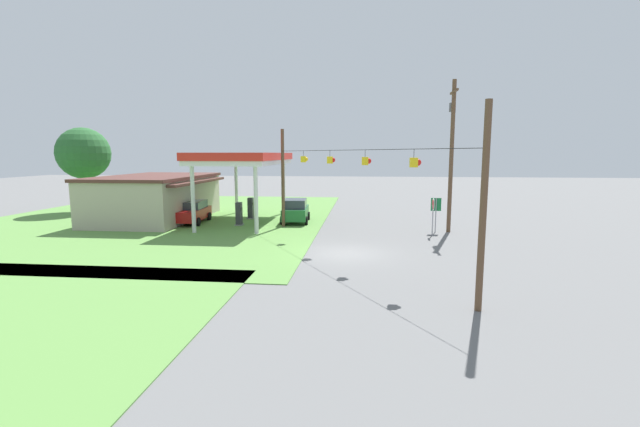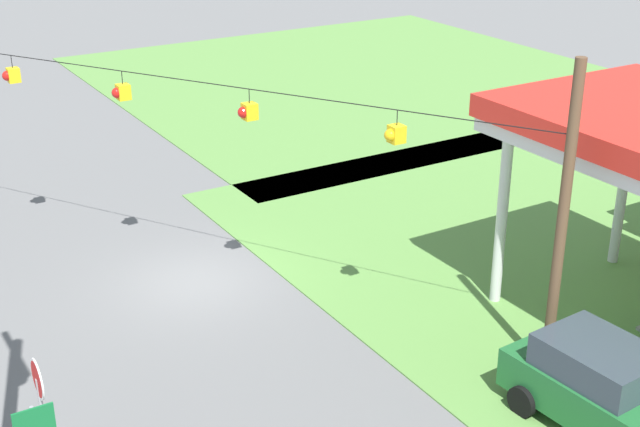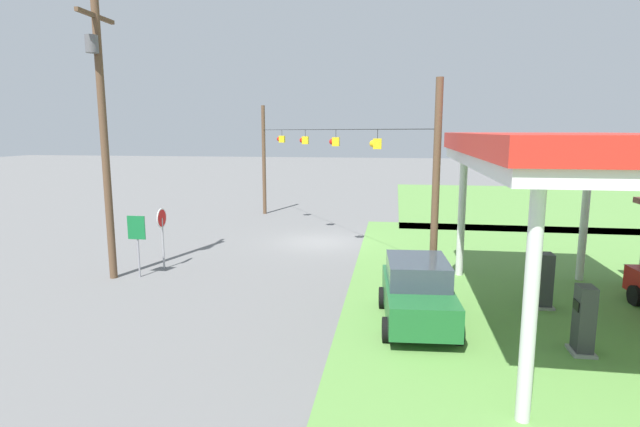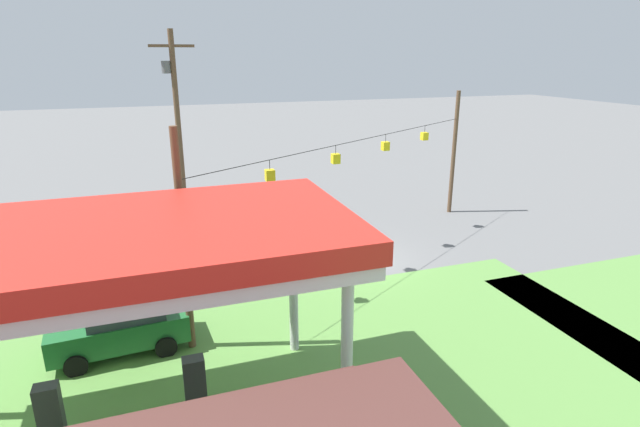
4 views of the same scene
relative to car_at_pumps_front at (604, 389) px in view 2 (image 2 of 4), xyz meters
name	(u,v)px [view 2 (image 2 of 4)]	position (x,y,z in m)	size (l,w,h in m)	color
ground_plane	(195,282)	(-10.24, -4.43, -0.97)	(160.00, 160.00, 0.00)	slate
grass_verge_opposite_corner	(360,78)	(-26.24, 11.57, -0.95)	(24.00, 24.00, 0.04)	#5B8E42
car_at_pumps_front	(604,389)	(0.00, 0.00, 0.00)	(4.28, 2.32, 1.89)	#1E602D
stop_sign_roadside	(39,392)	(-4.45, -9.98, 0.85)	(0.80, 0.08, 2.50)	#99999E
signal_span_gantry	(186,144)	(-10.24, -4.44, 3.00)	(16.51, 10.24, 7.21)	brown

